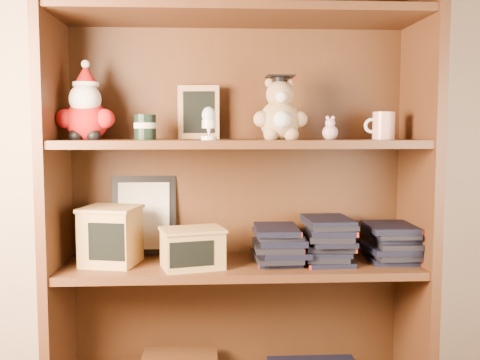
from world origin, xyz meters
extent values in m
cube|color=tan|center=(0.00, 1.50, 1.25)|extent=(3.00, 0.04, 2.50)
cube|color=#4F2C16|center=(-0.76, 1.30, 0.80)|extent=(0.03, 0.35, 1.60)
cube|color=#4F2C16|center=(0.41, 1.30, 0.80)|extent=(0.03, 0.35, 1.60)
cube|color=#492913|center=(-0.17, 1.47, 0.80)|extent=(1.20, 0.02, 1.60)
cube|color=#4F2C16|center=(-0.17, 1.30, 1.34)|extent=(1.14, 0.33, 0.02)
cube|color=#4F2C16|center=(-0.17, 1.30, 0.54)|extent=(1.14, 0.33, 0.02)
cube|color=#4F2C16|center=(-0.17, 1.30, 0.94)|extent=(1.14, 0.33, 0.02)
sphere|color=#A50F0F|center=(-0.65, 1.30, 1.01)|extent=(0.13, 0.13, 0.13)
sphere|color=#A50F0F|center=(-0.71, 1.28, 1.02)|extent=(0.06, 0.06, 0.06)
sphere|color=#A50F0F|center=(-0.59, 1.28, 1.02)|extent=(0.06, 0.06, 0.06)
sphere|color=black|center=(-0.68, 1.27, 0.96)|extent=(0.04, 0.04, 0.04)
sphere|color=black|center=(-0.63, 1.27, 0.96)|extent=(0.04, 0.04, 0.04)
sphere|color=white|center=(-0.65, 1.29, 1.08)|extent=(0.10, 0.10, 0.10)
sphere|color=#D8B293|center=(-0.65, 1.30, 1.10)|extent=(0.07, 0.07, 0.07)
cone|color=#A50F0F|center=(-0.65, 1.30, 1.15)|extent=(0.08, 0.08, 0.07)
sphere|color=white|center=(-0.65, 1.30, 1.18)|extent=(0.03, 0.03, 0.03)
cylinder|color=white|center=(-0.65, 1.30, 1.12)|extent=(0.08, 0.08, 0.01)
cylinder|color=black|center=(-0.47, 1.30, 0.99)|extent=(0.07, 0.07, 0.08)
cylinder|color=beige|center=(-0.47, 1.30, 0.99)|extent=(0.07, 0.07, 0.02)
cube|color=#9E7547|center=(-0.31, 1.42, 1.04)|extent=(0.14, 0.03, 0.18)
cube|color=black|center=(-0.31, 1.41, 1.04)|extent=(0.10, 0.01, 0.14)
cube|color=#9E7547|center=(-0.31, 1.45, 0.96)|extent=(0.07, 0.07, 0.01)
cylinder|color=white|center=(-0.27, 1.23, 0.96)|extent=(0.05, 0.05, 0.01)
cone|color=white|center=(-0.27, 1.23, 0.98)|extent=(0.02, 0.02, 0.03)
cylinder|color=white|center=(-0.27, 1.23, 1.00)|extent=(0.04, 0.04, 0.02)
ellipsoid|color=silver|center=(-0.27, 1.23, 1.02)|extent=(0.04, 0.04, 0.05)
sphere|color=tan|center=(-0.05, 1.30, 1.01)|extent=(0.13, 0.13, 0.13)
sphere|color=white|center=(-0.05, 1.25, 1.01)|extent=(0.06, 0.06, 0.06)
sphere|color=tan|center=(-0.11, 1.29, 1.01)|extent=(0.05, 0.05, 0.05)
sphere|color=tan|center=(0.02, 1.29, 1.01)|extent=(0.05, 0.05, 0.05)
sphere|color=tan|center=(-0.08, 1.27, 0.97)|extent=(0.05, 0.05, 0.05)
sphere|color=tan|center=(-0.01, 1.27, 0.97)|extent=(0.05, 0.05, 0.05)
sphere|color=tan|center=(-0.05, 1.30, 1.09)|extent=(0.09, 0.09, 0.09)
sphere|color=white|center=(-0.05, 1.27, 1.08)|extent=(0.04, 0.04, 0.04)
sphere|color=tan|center=(-0.08, 1.31, 1.13)|extent=(0.03, 0.03, 0.03)
sphere|color=tan|center=(-0.01, 1.31, 1.13)|extent=(0.03, 0.03, 0.03)
cylinder|color=black|center=(-0.05, 1.30, 1.14)|extent=(0.04, 0.04, 0.02)
cube|color=black|center=(-0.05, 1.30, 1.15)|extent=(0.09, 0.09, 0.01)
cylinder|color=#A50F0F|center=(0.00, 1.29, 1.14)|extent=(0.00, 0.04, 0.03)
sphere|color=#D0A7A0|center=(0.12, 1.30, 0.97)|extent=(0.05, 0.05, 0.05)
sphere|color=#D0A7A0|center=(0.12, 1.30, 1.00)|extent=(0.03, 0.03, 0.03)
sphere|color=#D0A7A0|center=(0.11, 1.30, 1.02)|extent=(0.01, 0.01, 0.01)
sphere|color=#D0A7A0|center=(0.13, 1.30, 1.02)|extent=(0.01, 0.01, 0.01)
cylinder|color=silver|center=(0.29, 1.30, 0.99)|extent=(0.07, 0.07, 0.09)
torus|color=white|center=(0.25, 1.30, 0.99)|extent=(0.05, 0.01, 0.05)
cube|color=black|center=(-0.50, 1.45, 0.69)|extent=(0.22, 0.05, 0.27)
cube|color=beige|center=(-0.50, 1.43, 0.69)|extent=(0.17, 0.04, 0.23)
cube|color=#B48D49|center=(-0.59, 1.30, 0.64)|extent=(0.19, 0.19, 0.18)
cube|color=black|center=(-0.59, 1.22, 0.64)|extent=(0.11, 0.03, 0.12)
cube|color=#B48D49|center=(-0.59, 1.30, 0.73)|extent=(0.20, 0.20, 0.01)
cube|color=#B48D49|center=(-0.32, 1.24, 0.61)|extent=(0.21, 0.17, 0.12)
cube|color=black|center=(-0.32, 1.17, 0.61)|extent=(0.13, 0.04, 0.08)
cube|color=#B48D49|center=(-0.32, 1.24, 0.67)|extent=(0.22, 0.18, 0.01)
cube|color=black|center=(-0.04, 1.30, 0.56)|extent=(0.14, 0.20, 0.02)
cube|color=black|center=(-0.04, 1.30, 0.57)|extent=(0.14, 0.20, 0.02)
cube|color=black|center=(-0.04, 1.30, 0.59)|extent=(0.14, 0.20, 0.02)
cube|color=black|center=(-0.04, 1.30, 0.61)|extent=(0.14, 0.20, 0.02)
cube|color=black|center=(-0.04, 1.30, 0.62)|extent=(0.14, 0.20, 0.02)
cube|color=black|center=(-0.04, 1.30, 0.64)|extent=(0.14, 0.20, 0.02)
cube|color=black|center=(-0.04, 1.30, 0.65)|extent=(0.14, 0.20, 0.02)
cube|color=black|center=(0.11, 1.30, 0.56)|extent=(0.14, 0.20, 0.02)
cube|color=black|center=(0.11, 1.30, 0.57)|extent=(0.14, 0.20, 0.02)
cube|color=black|center=(0.11, 1.30, 0.59)|extent=(0.14, 0.20, 0.02)
cube|color=black|center=(0.11, 1.30, 0.61)|extent=(0.14, 0.20, 0.02)
cube|color=black|center=(0.11, 1.30, 0.62)|extent=(0.14, 0.20, 0.02)
cube|color=black|center=(0.11, 1.30, 0.64)|extent=(0.14, 0.20, 0.02)
cube|color=black|center=(0.11, 1.30, 0.65)|extent=(0.14, 0.20, 0.02)
cube|color=black|center=(0.11, 1.30, 0.67)|extent=(0.14, 0.20, 0.02)
cube|color=black|center=(0.11, 1.30, 0.69)|extent=(0.14, 0.20, 0.02)
cube|color=black|center=(0.33, 1.30, 0.56)|extent=(0.14, 0.20, 0.02)
cube|color=black|center=(0.33, 1.30, 0.57)|extent=(0.14, 0.20, 0.02)
cube|color=black|center=(0.33, 1.30, 0.59)|extent=(0.14, 0.20, 0.02)
cube|color=black|center=(0.33, 1.30, 0.61)|extent=(0.14, 0.20, 0.02)
cube|color=black|center=(0.33, 1.30, 0.62)|extent=(0.14, 0.20, 0.02)
cube|color=black|center=(0.33, 1.30, 0.64)|extent=(0.14, 0.20, 0.02)
cube|color=black|center=(0.33, 1.30, 0.65)|extent=(0.14, 0.20, 0.02)
camera|label=1|loc=(-0.27, -0.49, 0.98)|focal=42.00mm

